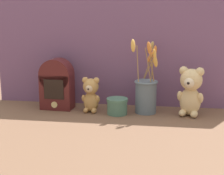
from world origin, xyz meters
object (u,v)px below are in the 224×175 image
Objects in this scene: decorative_tin_tall at (117,106)px; flower_vase at (146,92)px; vintage_radio at (57,83)px; teddy_bear_large at (191,90)px; teddy_bear_medium at (91,94)px.

flower_vase is at bearing 18.26° from decorative_tin_tall.
decorative_tin_tall is (0.31, -0.05, -0.09)m from vintage_radio.
teddy_bear_large is 1.35× the size of teddy_bear_medium.
flower_vase is 3.52× the size of decorative_tin_tall.
teddy_bear_medium is at bearing -179.05° from teddy_bear_large.
flower_vase is at bearing 5.39° from teddy_bear_medium.
teddy_bear_large is at bearing -4.77° from flower_vase.
teddy_bear_medium is 0.19m from vintage_radio.
flower_vase is 1.41× the size of vintage_radio.
vintage_radio is at bearing 178.78° from flower_vase.
teddy_bear_large is 0.35m from decorative_tin_tall.
teddy_bear_medium is at bearing -10.93° from vintage_radio.
flower_vase is (0.27, 0.03, 0.01)m from teddy_bear_medium.
vintage_radio is (-0.66, 0.03, 0.01)m from teddy_bear_large.
teddy_bear_medium is 1.70× the size of decorative_tin_tall.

